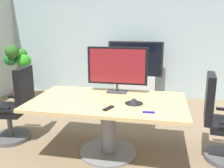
{
  "coord_description": "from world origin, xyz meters",
  "views": [
    {
      "loc": [
        0.78,
        -2.86,
        1.68
      ],
      "look_at": [
        0.14,
        0.31,
        0.89
      ],
      "focal_mm": 39.48,
      "sensor_mm": 36.0,
      "label": 1
    }
  ],
  "objects_px": {
    "office_chair_right": "(222,125)",
    "tv_monitor": "(117,67)",
    "potted_plant": "(18,66)",
    "remote_control": "(108,108)",
    "office_chair_left": "(15,110)",
    "wall_display_unit": "(135,80)",
    "conference_phone": "(134,101)",
    "conference_table": "(108,114)"
  },
  "relations": [
    {
      "from": "potted_plant",
      "to": "remote_control",
      "type": "relative_size",
      "value": 7.38
    },
    {
      "from": "tv_monitor",
      "to": "wall_display_unit",
      "type": "distance_m",
      "value": 2.19
    },
    {
      "from": "office_chair_right",
      "to": "potted_plant",
      "type": "xyz_separation_m",
      "value": [
        -3.9,
        1.81,
        0.32
      ]
    },
    {
      "from": "potted_plant",
      "to": "remote_control",
      "type": "distance_m",
      "value": 3.43
    },
    {
      "from": "conference_table",
      "to": "conference_phone",
      "type": "height_order",
      "value": "conference_phone"
    },
    {
      "from": "conference_table",
      "to": "potted_plant",
      "type": "distance_m",
      "value": 3.17
    },
    {
      "from": "tv_monitor",
      "to": "remote_control",
      "type": "xyz_separation_m",
      "value": [
        0.03,
        -0.72,
        -0.35
      ]
    },
    {
      "from": "office_chair_right",
      "to": "conference_table",
      "type": "bearing_deg",
      "value": 103.55
    },
    {
      "from": "office_chair_left",
      "to": "tv_monitor",
      "type": "height_order",
      "value": "tv_monitor"
    },
    {
      "from": "conference_table",
      "to": "office_chair_left",
      "type": "distance_m",
      "value": 1.43
    },
    {
      "from": "conference_table",
      "to": "office_chair_left",
      "type": "relative_size",
      "value": 1.78
    },
    {
      "from": "office_chair_left",
      "to": "office_chair_right",
      "type": "relative_size",
      "value": 1.0
    },
    {
      "from": "conference_phone",
      "to": "remote_control",
      "type": "xyz_separation_m",
      "value": [
        -0.26,
        -0.25,
        -0.02
      ]
    },
    {
      "from": "office_chair_left",
      "to": "conference_phone",
      "type": "bearing_deg",
      "value": 77.11
    },
    {
      "from": "tv_monitor",
      "to": "wall_display_unit",
      "type": "bearing_deg",
      "value": 89.07
    },
    {
      "from": "conference_table",
      "to": "tv_monitor",
      "type": "bearing_deg",
      "value": 83.47
    },
    {
      "from": "remote_control",
      "to": "office_chair_left",
      "type": "bearing_deg",
      "value": -174.13
    },
    {
      "from": "office_chair_right",
      "to": "remote_control",
      "type": "height_order",
      "value": "office_chair_right"
    },
    {
      "from": "conference_table",
      "to": "tv_monitor",
      "type": "height_order",
      "value": "tv_monitor"
    },
    {
      "from": "tv_monitor",
      "to": "wall_display_unit",
      "type": "height_order",
      "value": "tv_monitor"
    },
    {
      "from": "office_chair_left",
      "to": "tv_monitor",
      "type": "relative_size",
      "value": 1.3
    },
    {
      "from": "office_chair_right",
      "to": "conference_phone",
      "type": "bearing_deg",
      "value": 109.41
    },
    {
      "from": "office_chair_right",
      "to": "conference_phone",
      "type": "relative_size",
      "value": 4.95
    },
    {
      "from": "office_chair_left",
      "to": "conference_phone",
      "type": "height_order",
      "value": "office_chair_left"
    },
    {
      "from": "office_chair_left",
      "to": "wall_display_unit",
      "type": "relative_size",
      "value": 0.83
    },
    {
      "from": "tv_monitor",
      "to": "potted_plant",
      "type": "distance_m",
      "value": 2.99
    },
    {
      "from": "office_chair_left",
      "to": "tv_monitor",
      "type": "xyz_separation_m",
      "value": [
        1.46,
        0.27,
        0.64
      ]
    },
    {
      "from": "wall_display_unit",
      "to": "tv_monitor",
      "type": "bearing_deg",
      "value": -90.93
    },
    {
      "from": "office_chair_left",
      "to": "tv_monitor",
      "type": "distance_m",
      "value": 1.62
    },
    {
      "from": "tv_monitor",
      "to": "potted_plant",
      "type": "relative_size",
      "value": 0.67
    },
    {
      "from": "potted_plant",
      "to": "conference_phone",
      "type": "bearing_deg",
      "value": -35.84
    },
    {
      "from": "conference_phone",
      "to": "potted_plant",
      "type": "bearing_deg",
      "value": 144.16
    },
    {
      "from": "conference_table",
      "to": "remote_control",
      "type": "bearing_deg",
      "value": -77.04
    },
    {
      "from": "office_chair_left",
      "to": "conference_table",
      "type": "bearing_deg",
      "value": 78.73
    },
    {
      "from": "office_chair_right",
      "to": "tv_monitor",
      "type": "height_order",
      "value": "tv_monitor"
    },
    {
      "from": "potted_plant",
      "to": "office_chair_right",
      "type": "bearing_deg",
      "value": -24.92
    },
    {
      "from": "conference_phone",
      "to": "remote_control",
      "type": "bearing_deg",
      "value": -136.44
    },
    {
      "from": "conference_table",
      "to": "wall_display_unit",
      "type": "height_order",
      "value": "wall_display_unit"
    },
    {
      "from": "potted_plant",
      "to": "remote_control",
      "type": "xyz_separation_m",
      "value": [
        2.56,
        -2.29,
        -0.03
      ]
    },
    {
      "from": "office_chair_right",
      "to": "conference_phone",
      "type": "xyz_separation_m",
      "value": [
        -1.08,
        -0.22,
        0.31
      ]
    },
    {
      "from": "remote_control",
      "to": "conference_phone",
      "type": "bearing_deg",
      "value": 66.14
    },
    {
      "from": "wall_display_unit",
      "to": "conference_phone",
      "type": "xyz_separation_m",
      "value": [
        0.26,
        -2.56,
        0.33
      ]
    }
  ]
}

